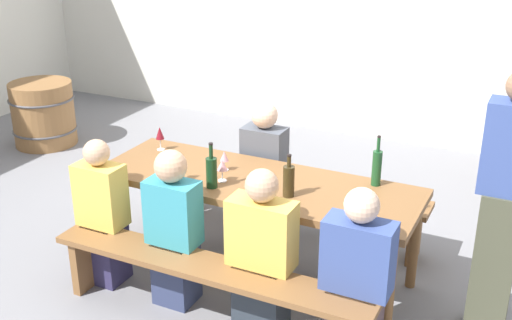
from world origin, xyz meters
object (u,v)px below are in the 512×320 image
at_px(seated_guest_near_0, 103,216).
at_px(wine_barrel, 43,114).
at_px(seated_guest_near_3, 357,279).
at_px(wine_glass_0, 224,157).
at_px(wine_glass_1, 182,164).
at_px(wine_bottle_1, 377,167).
at_px(seated_guest_far_0, 264,174).
at_px(wine_glass_3, 222,166).
at_px(seated_guest_near_1, 174,231).
at_px(wine_bottle_2, 212,172).
at_px(standing_host, 502,213).
at_px(seated_guest_near_2, 261,256).
at_px(bench_near, 208,277).
at_px(bench_far, 294,193).
at_px(tasting_table, 256,190).
at_px(wine_glass_2, 160,134).
at_px(wine_bottle_0, 289,180).

relative_size(seated_guest_near_0, wine_barrel, 1.51).
bearing_deg(seated_guest_near_0, seated_guest_near_3, -90.00).
relative_size(wine_glass_0, wine_glass_1, 0.90).
bearing_deg(seated_guest_near_0, wine_bottle_1, -63.98).
bearing_deg(seated_guest_far_0, wine_barrel, -105.27).
distance_m(wine_glass_1, wine_glass_3, 0.28).
bearing_deg(wine_glass_0, seated_guest_near_1, -95.29).
xyz_separation_m(wine_bottle_2, standing_host, (1.82, 0.29, -0.04)).
bearing_deg(seated_guest_near_0, wine_glass_1, -54.75).
xyz_separation_m(standing_host, wine_barrel, (-4.92, 1.34, -0.47)).
distance_m(wine_glass_0, seated_guest_near_2, 0.90).
bearing_deg(wine_bottle_2, seated_guest_near_0, -156.95).
distance_m(bench_near, bench_far, 1.38).
bearing_deg(seated_guest_near_2, wine_glass_3, 50.01).
relative_size(tasting_table, wine_barrel, 3.21).
bearing_deg(tasting_table, wine_glass_3, -149.69).
distance_m(tasting_table, seated_guest_near_3, 1.07).
relative_size(wine_glass_2, seated_guest_near_3, 0.17).
bearing_deg(tasting_table, wine_bottle_2, -132.04).
xyz_separation_m(bench_near, standing_host, (1.60, 0.75, 0.47)).
distance_m(wine_glass_1, seated_guest_near_1, 0.48).
height_order(tasting_table, seated_guest_near_3, seated_guest_near_3).
bearing_deg(tasting_table, standing_host, 2.01).
height_order(bench_near, bench_far, same).
relative_size(wine_bottle_1, seated_guest_near_0, 0.33).
bearing_deg(wine_bottle_1, seated_guest_far_0, 165.15).
bearing_deg(bench_far, wine_glass_1, -117.14).
xyz_separation_m(bench_near, seated_guest_near_0, (-0.92, 0.15, 0.15)).
relative_size(bench_near, wine_bottle_2, 6.83).
xyz_separation_m(tasting_table, bench_far, (0.00, 0.69, -0.31)).
distance_m(tasting_table, wine_glass_2, 0.96).
height_order(bench_near, wine_barrel, wine_barrel).
height_order(wine_glass_2, standing_host, standing_host).
bearing_deg(wine_bottle_1, wine_glass_3, -157.41).
height_order(wine_glass_0, seated_guest_near_3, seated_guest_near_3).
height_order(wine_glass_3, seated_guest_near_2, seated_guest_near_2).
distance_m(wine_bottle_0, seated_guest_far_0, 0.90).
relative_size(seated_guest_near_2, seated_guest_far_0, 0.96).
bearing_deg(wine_glass_0, seated_guest_near_2, -45.68).
height_order(wine_glass_1, seated_guest_near_2, seated_guest_near_2).
bearing_deg(wine_bottle_1, bench_far, 152.22).
distance_m(tasting_table, standing_host, 1.61).
height_order(wine_bottle_2, seated_guest_near_2, seated_guest_near_2).
height_order(tasting_table, seated_guest_near_1, seated_guest_near_1).
relative_size(bench_far, seated_guest_near_3, 2.00).
distance_m(bench_far, wine_bottle_2, 1.08).
xyz_separation_m(wine_bottle_1, wine_glass_2, (-1.69, -0.09, 0.00)).
xyz_separation_m(bench_near, seated_guest_far_0, (-0.19, 1.23, 0.19)).
bearing_deg(wine_bottle_2, bench_far, 76.96).
distance_m(seated_guest_near_3, wine_barrel, 4.66).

